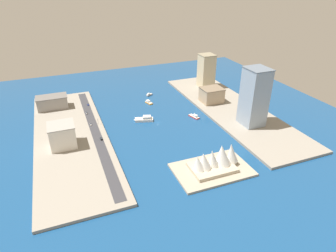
{
  "coord_description": "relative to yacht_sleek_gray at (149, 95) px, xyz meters",
  "views": [
    {
      "loc": [
        97.55,
        277.03,
        150.29
      ],
      "look_at": [
        -4.91,
        17.93,
        3.46
      ],
      "focal_mm": 31.41,
      "sensor_mm": 36.0,
      "label": 1
    }
  ],
  "objects": [
    {
      "name": "yacht_sleek_gray",
      "position": [
        0.0,
        0.0,
        0.0
      ],
      "size": [
        10.66,
        6.9,
        3.64
      ],
      "color": "#999EA3",
      "rests_on": "ground_plane"
    },
    {
      "name": "carpark_squat_concrete",
      "position": [
        123.99,
        1.72,
        8.91
      ],
      "size": [
        36.02,
        20.36,
        15.22
      ],
      "color": "gray",
      "rests_on": "quay_east"
    },
    {
      "name": "road_strip",
      "position": [
        86.01,
        80.89,
        1.34
      ],
      "size": [
        9.19,
        228.0,
        0.15
      ],
      "primitive_type": "cube",
      "color": "#38383D",
      "rests_on": "quay_east"
    },
    {
      "name": "opera_landmark",
      "position": [
        2.28,
        182.4,
        9.7
      ],
      "size": [
        44.04,
        26.13,
        22.27
      ],
      "color": "#BCAD93",
      "rests_on": "peninsula_point"
    },
    {
      "name": "suv_black",
      "position": [
        83.16,
        99.81,
        2.23
      ],
      "size": [
        1.95,
        4.89,
        1.66
      ],
      "color": "black",
      "rests_on": "road_strip"
    },
    {
      "name": "traffic_light_waterfront",
      "position": [
        80.31,
        65.77,
        5.61
      ],
      "size": [
        0.36,
        0.36,
        6.5
      ],
      "color": "black",
      "rests_on": "quay_east"
    },
    {
      "name": "sedan_silver",
      "position": [
        88.34,
        32.95,
        2.22
      ],
      "size": [
        1.81,
        4.86,
        1.65
      ],
      "color": "black",
      "rests_on": "road_strip"
    },
    {
      "name": "park_tree_cluster",
      "position": [
        -69.77,
        48.69,
        7.59
      ],
      "size": [
        11.78,
        14.39,
        9.68
      ],
      "color": "brown",
      "rests_on": "quay_west"
    },
    {
      "name": "peninsula_point",
      "position": [
        4.43,
        182.4,
        -0.33
      ],
      "size": [
        64.8,
        41.84,
        2.0
      ],
      "primitive_type": "cube",
      "color": "#A89E89",
      "rests_on": "ground_plane"
    },
    {
      "name": "tugboat_red",
      "position": [
        -27.2,
        83.79,
        -0.01
      ],
      "size": [
        8.91,
        15.64,
        3.76
      ],
      "color": "red",
      "rests_on": "ground_plane"
    },
    {
      "name": "ferry_white_commuter",
      "position": [
        29.22,
        71.03,
        0.85
      ],
      "size": [
        22.92,
        14.18,
        5.83
      ],
      "color": "silver",
      "rests_on": "ground_plane"
    },
    {
      "name": "quay_east",
      "position": [
        110.73,
        80.89,
        -0.03
      ],
      "size": [
        70.0,
        240.0,
        2.6
      ],
      "primitive_type": "cube",
      "color": "gray",
      "rests_on": "ground_plane"
    },
    {
      "name": "ground_plane",
      "position": [
        16.49,
        80.89,
        -1.33
      ],
      "size": [
        440.0,
        440.0,
        0.0
      ],
      "primitive_type": "plane",
      "color": "navy"
    },
    {
      "name": "hatchback_blue",
      "position": [
        83.26,
        8.65,
        2.2
      ],
      "size": [
        2.02,
        4.29,
        1.59
      ],
      "color": "black",
      "rests_on": "road_strip"
    },
    {
      "name": "tower_tall_glass",
      "position": [
        -75.46,
        124.86,
        32.41
      ],
      "size": [
        22.69,
        25.17,
        62.22
      ],
      "color": "#8C9EB2",
      "rests_on": "quay_west"
    },
    {
      "name": "van_white",
      "position": [
        88.32,
        64.3,
        2.2
      ],
      "size": [
        2.01,
        4.59,
        1.59
      ],
      "color": "black",
      "rests_on": "road_strip"
    },
    {
      "name": "hotel_broad_white",
      "position": [
        118.24,
        98.11,
        12.57
      ],
      "size": [
        24.12,
        24.05,
        22.55
      ],
      "color": "silver",
      "rests_on": "quay_east"
    },
    {
      "name": "office_block_beige",
      "position": [
        -84.87,
        2.26,
        24.55
      ],
      "size": [
        20.19,
        20.64,
        46.5
      ],
      "color": "#C6B793",
      "rests_on": "quay_west"
    },
    {
      "name": "quay_west",
      "position": [
        -77.75,
        80.89,
        -0.03
      ],
      "size": [
        70.0,
        240.0,
        2.6
      ],
      "primitive_type": "cube",
      "color": "gray",
      "rests_on": "ground_plane"
    },
    {
      "name": "water_taxi_orange",
      "position": [
        9.15,
        25.1,
        0.07
      ],
      "size": [
        8.06,
        12.31,
        3.75
      ],
      "color": "orange",
      "rests_on": "ground_plane"
    },
    {
      "name": "apartment_midrise_tan",
      "position": [
        -65.16,
        55.14,
        10.45
      ],
      "size": [
        26.8,
        23.01,
        18.31
      ],
      "color": "tan",
      "rests_on": "quay_west"
    }
  ]
}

